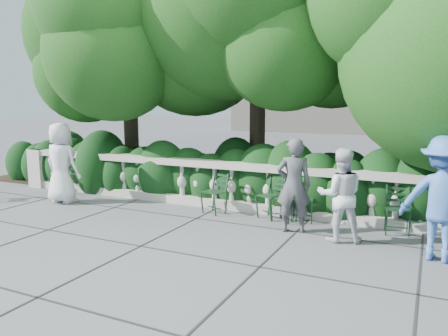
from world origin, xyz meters
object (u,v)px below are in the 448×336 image
at_px(chair_d, 280,222).
at_px(chair_e, 264,220).
at_px(person_casual_man, 340,195).
at_px(chair_a, 63,194).
at_px(chair_c, 302,224).
at_px(person_woman_grey, 294,185).
at_px(person_businessman, 61,163).
at_px(chair_b, 209,215).
at_px(chair_f, 397,236).
at_px(person_older_blue, 442,199).

bearing_deg(chair_d, chair_e, -174.31).
bearing_deg(person_casual_man, chair_d, -45.48).
xyz_separation_m(chair_a, chair_c, (5.96, 0.02, 0.00)).
relative_size(chair_e, person_woman_grey, 0.51).
distance_m(chair_e, person_businessman, 4.70).
bearing_deg(chair_b, chair_f, 18.84).
distance_m(chair_c, chair_f, 1.67).
bearing_deg(chair_b, chair_d, 20.02).
distance_m(chair_e, chair_f, 2.38).
relative_size(chair_d, chair_f, 1.00).
xyz_separation_m(chair_f, person_businessman, (-6.96, -0.59, 0.89)).
distance_m(chair_b, chair_c, 1.86).
distance_m(chair_c, chair_d, 0.40).
height_order(chair_b, person_woman_grey, person_woman_grey).
height_order(chair_a, chair_d, same).
bearing_deg(chair_a, person_casual_man, -16.71).
xyz_separation_m(chair_c, chair_d, (-0.39, -0.10, 0.00)).
relative_size(person_businessman, person_casual_man, 1.17).
distance_m(person_businessman, person_casual_man, 6.11).
bearing_deg(chair_d, chair_b, -162.04).
relative_size(chair_b, chair_c, 1.00).
xyz_separation_m(chair_b, chair_d, (1.46, 0.08, 0.00)).
bearing_deg(chair_e, chair_d, 15.12).
distance_m(chair_e, person_casual_man, 1.84).
bearing_deg(chair_a, chair_f, -11.20).
distance_m(chair_b, person_businessman, 3.59).
bearing_deg(chair_f, person_older_blue, -63.83).
bearing_deg(chair_c, chair_e, 173.70).
relative_size(chair_c, person_woman_grey, 0.51).
bearing_deg(person_businessman, chair_a, -42.65).
distance_m(person_woman_grey, person_casual_man, 0.85).
bearing_deg(chair_c, chair_d, -175.24).
distance_m(chair_a, person_businessman, 1.28).
xyz_separation_m(chair_b, person_businessman, (-3.45, -0.47, 0.89)).
height_order(chair_e, chair_f, same).
relative_size(chair_b, person_woman_grey, 0.51).
bearing_deg(chair_e, chair_c, 28.33).
distance_m(chair_a, chair_c, 5.96).
xyz_separation_m(chair_b, person_casual_man, (2.66, -0.53, 0.76)).
xyz_separation_m(chair_d, person_woman_grey, (0.38, -0.44, 0.82)).
bearing_deg(chair_c, chair_b, 175.34).
distance_m(chair_d, person_woman_grey, 1.01).
xyz_separation_m(chair_b, chair_e, (1.13, 0.13, 0.00)).
bearing_deg(chair_f, chair_c, 169.37).
bearing_deg(chair_a, person_older_blue, -17.36).
xyz_separation_m(chair_a, person_businessman, (0.66, -0.64, 0.89)).
bearing_deg(chair_f, chair_a, 171.27).
height_order(chair_d, person_casual_man, person_casual_man).
distance_m(chair_a, person_woman_grey, 6.03).
xyz_separation_m(chair_a, person_older_blue, (8.24, -0.94, 0.90)).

